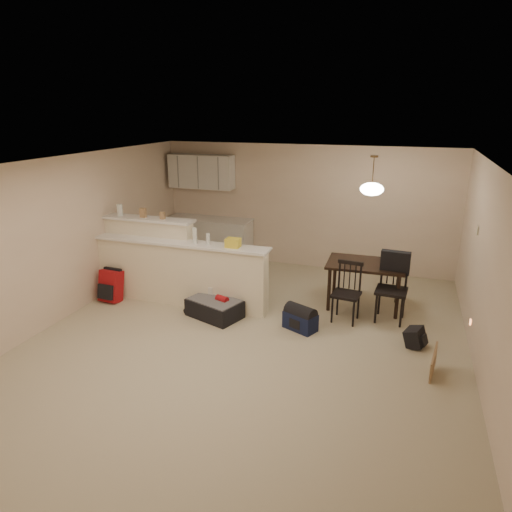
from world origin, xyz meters
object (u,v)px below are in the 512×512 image
at_px(pendant_lamp, 372,188).
at_px(dining_chair_near, 346,293).
at_px(red_backpack, 111,286).
at_px(navy_duffel, 300,321).
at_px(dining_table, 366,268).
at_px(dining_chair_far, 392,289).
at_px(black_daypack, 415,337).
at_px(suitcase, 215,308).

height_order(pendant_lamp, dining_chair_near, pendant_lamp).
bearing_deg(red_backpack, navy_duffel, 3.56).
bearing_deg(dining_table, dining_chair_far, -44.30).
xyz_separation_m(red_backpack, black_daypack, (4.97, 0.00, -0.14)).
bearing_deg(suitcase, pendant_lamp, 47.04).
bearing_deg(dining_chair_far, pendant_lamp, 141.06).
bearing_deg(dining_chair_near, dining_chair_far, 25.54).
bearing_deg(navy_duffel, dining_table, 79.93).
distance_m(dining_chair_near, red_backpack, 3.97).
xyz_separation_m(dining_table, red_backpack, (-4.14, -1.13, -0.41)).
height_order(pendant_lamp, black_daypack, pendant_lamp).
relative_size(dining_chair_near, dining_chair_far, 0.89).
height_order(dining_chair_near, dining_chair_far, dining_chair_far).
relative_size(dining_table, suitcase, 1.52).
xyz_separation_m(dining_table, suitcase, (-2.20, -1.15, -0.54)).
height_order(red_backpack, navy_duffel, red_backpack).
bearing_deg(suitcase, dining_table, 47.04).
distance_m(dining_chair_far, red_backpack, 4.65).
bearing_deg(dining_chair_far, dining_table, 141.06).
relative_size(dining_table, pendant_lamp, 2.02).
distance_m(pendant_lamp, dining_chair_near, 1.66).
height_order(dining_table, suitcase, dining_table).
bearing_deg(dining_chair_far, black_daypack, -57.86).
bearing_deg(dining_chair_near, red_backpack, -166.60).
xyz_separation_m(dining_chair_far, black_daypack, (0.39, -0.72, -0.40)).
bearing_deg(suitcase, dining_chair_far, 35.03).
height_order(dining_table, red_backpack, dining_table).
xyz_separation_m(dining_chair_far, suitcase, (-2.64, -0.74, -0.39)).
xyz_separation_m(dining_chair_near, dining_chair_far, (0.66, 0.23, 0.06)).
bearing_deg(black_daypack, dining_table, 55.21).
relative_size(dining_table, red_backpack, 2.32).
xyz_separation_m(pendant_lamp, dining_chair_near, (-0.21, -0.64, -1.52)).
height_order(dining_chair_far, red_backpack, dining_chair_far).
relative_size(red_backpack, black_daypack, 1.84).
distance_m(dining_table, pendant_lamp, 1.31).
bearing_deg(red_backpack, suitcase, 3.31).
bearing_deg(suitcase, black_daypack, 19.76).
relative_size(red_backpack, navy_duffel, 1.10).
bearing_deg(navy_duffel, black_daypack, 25.56).
height_order(pendant_lamp, dining_chair_far, pendant_lamp).
xyz_separation_m(dining_table, navy_duffel, (-0.80, -1.16, -0.54)).
bearing_deg(dining_table, red_backpack, -166.14).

